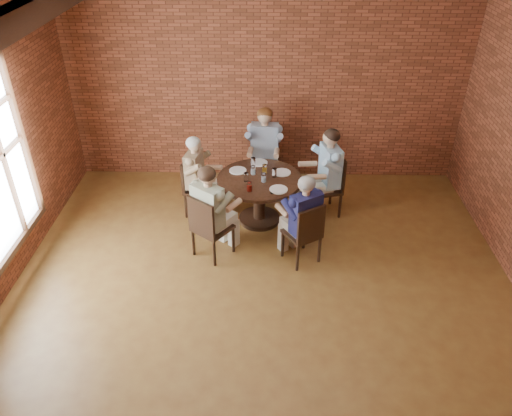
{
  "coord_description": "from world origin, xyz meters",
  "views": [
    {
      "loc": [
        0.03,
        -4.4,
        4.38
      ],
      "look_at": [
        -0.11,
        1.0,
        0.87
      ],
      "focal_mm": 35.0,
      "sensor_mm": 36.0,
      "label": 1
    }
  ],
  "objects_px": {
    "diner_a": "(326,173)",
    "chair_d": "(208,226)",
    "chair_a": "(331,182)",
    "chair_c": "(194,185)",
    "diner_b": "(264,150)",
    "diner_c": "(198,177)",
    "chair_b": "(265,158)",
    "diner_d": "(212,212)",
    "diner_e": "(303,219)",
    "smartphone": "(272,191)",
    "dining_table": "(259,191)",
    "chair_e": "(306,232)"
  },
  "relations": [
    {
      "from": "chair_e",
      "to": "diner_a",
      "type": "bearing_deg",
      "value": -138.19
    },
    {
      "from": "dining_table",
      "to": "diner_e",
      "type": "height_order",
      "value": "diner_e"
    },
    {
      "from": "dining_table",
      "to": "diner_b",
      "type": "bearing_deg",
      "value": 86.51
    },
    {
      "from": "diner_a",
      "to": "diner_d",
      "type": "distance_m",
      "value": 1.96
    },
    {
      "from": "diner_c",
      "to": "smartphone",
      "type": "relative_size",
      "value": 10.42
    },
    {
      "from": "chair_b",
      "to": "smartphone",
      "type": "height_order",
      "value": "chair_b"
    },
    {
      "from": "diner_a",
      "to": "diner_c",
      "type": "height_order",
      "value": "diner_a"
    },
    {
      "from": "chair_a",
      "to": "chair_e",
      "type": "height_order",
      "value": "chair_a"
    },
    {
      "from": "diner_c",
      "to": "chair_e",
      "type": "relative_size",
      "value": 1.39
    },
    {
      "from": "chair_a",
      "to": "diner_e",
      "type": "height_order",
      "value": "diner_e"
    },
    {
      "from": "dining_table",
      "to": "chair_d",
      "type": "bearing_deg",
      "value": -126.89
    },
    {
      "from": "diner_d",
      "to": "smartphone",
      "type": "xyz_separation_m",
      "value": [
        0.81,
        0.45,
        0.06
      ]
    },
    {
      "from": "smartphone",
      "to": "chair_c",
      "type": "bearing_deg",
      "value": 143.34
    },
    {
      "from": "chair_a",
      "to": "diner_d",
      "type": "xyz_separation_m",
      "value": [
        -1.72,
        -1.12,
        0.17
      ]
    },
    {
      "from": "diner_a",
      "to": "diner_e",
      "type": "height_order",
      "value": "diner_a"
    },
    {
      "from": "chair_a",
      "to": "chair_c",
      "type": "height_order",
      "value": "chair_a"
    },
    {
      "from": "smartphone",
      "to": "chair_a",
      "type": "bearing_deg",
      "value": 25.94
    },
    {
      "from": "chair_b",
      "to": "diner_b",
      "type": "distance_m",
      "value": 0.21
    },
    {
      "from": "smartphone",
      "to": "chair_e",
      "type": "bearing_deg",
      "value": -64.85
    },
    {
      "from": "chair_e",
      "to": "smartphone",
      "type": "xyz_separation_m",
      "value": [
        -0.45,
        0.62,
        0.25
      ]
    },
    {
      "from": "diner_b",
      "to": "smartphone",
      "type": "relative_size",
      "value": 11.4
    },
    {
      "from": "diner_d",
      "to": "dining_table",
      "type": "bearing_deg",
      "value": -90.0
    },
    {
      "from": "diner_d",
      "to": "diner_e",
      "type": "distance_m",
      "value": 1.22
    },
    {
      "from": "chair_a",
      "to": "chair_d",
      "type": "distance_m",
      "value": 2.14
    },
    {
      "from": "chair_d",
      "to": "chair_e",
      "type": "relative_size",
      "value": 1.04
    },
    {
      "from": "chair_b",
      "to": "chair_d",
      "type": "bearing_deg",
      "value": -107.07
    },
    {
      "from": "diner_c",
      "to": "chair_d",
      "type": "bearing_deg",
      "value": -155.73
    },
    {
      "from": "diner_c",
      "to": "smartphone",
      "type": "distance_m",
      "value": 1.26
    },
    {
      "from": "smartphone",
      "to": "diner_d",
      "type": "bearing_deg",
      "value": -161.37
    },
    {
      "from": "dining_table",
      "to": "chair_e",
      "type": "bearing_deg",
      "value": -57.93
    },
    {
      "from": "chair_a",
      "to": "diner_e",
      "type": "distance_m",
      "value": 1.33
    },
    {
      "from": "chair_b",
      "to": "diner_b",
      "type": "bearing_deg",
      "value": -90.0
    },
    {
      "from": "chair_b",
      "to": "chair_c",
      "type": "height_order",
      "value": "chair_b"
    },
    {
      "from": "diner_a",
      "to": "chair_d",
      "type": "height_order",
      "value": "diner_a"
    },
    {
      "from": "chair_a",
      "to": "diner_e",
      "type": "bearing_deg",
      "value": -36.98
    },
    {
      "from": "chair_d",
      "to": "smartphone",
      "type": "bearing_deg",
      "value": -111.93
    },
    {
      "from": "chair_b",
      "to": "diner_c",
      "type": "bearing_deg",
      "value": -134.55
    },
    {
      "from": "diner_a",
      "to": "diner_d",
      "type": "xyz_separation_m",
      "value": [
        -1.63,
        -1.09,
        -0.01
      ]
    },
    {
      "from": "dining_table",
      "to": "chair_d",
      "type": "xyz_separation_m",
      "value": [
        -0.68,
        -0.91,
        -0.01
      ]
    },
    {
      "from": "chair_b",
      "to": "smartphone",
      "type": "xyz_separation_m",
      "value": [
        0.12,
        -1.47,
        0.23
      ]
    },
    {
      "from": "diner_a",
      "to": "diner_c",
      "type": "relative_size",
      "value": 1.09
    },
    {
      "from": "chair_d",
      "to": "diner_e",
      "type": "xyz_separation_m",
      "value": [
        1.27,
        -0.03,
        0.14
      ]
    },
    {
      "from": "dining_table",
      "to": "diner_e",
      "type": "distance_m",
      "value": 1.11
    },
    {
      "from": "smartphone",
      "to": "diner_e",
      "type": "bearing_deg",
      "value": -64.42
    },
    {
      "from": "diner_a",
      "to": "dining_table",
      "type": "bearing_deg",
      "value": -90.0
    },
    {
      "from": "dining_table",
      "to": "chair_c",
      "type": "xyz_separation_m",
      "value": [
        -1.01,
        0.21,
        -0.03
      ]
    },
    {
      "from": "diner_b",
      "to": "diner_c",
      "type": "bearing_deg",
      "value": -137.65
    },
    {
      "from": "diner_d",
      "to": "diner_e",
      "type": "relative_size",
      "value": 1.05
    },
    {
      "from": "chair_e",
      "to": "smartphone",
      "type": "distance_m",
      "value": 0.81
    },
    {
      "from": "chair_a",
      "to": "chair_c",
      "type": "distance_m",
      "value": 2.1
    }
  ]
}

